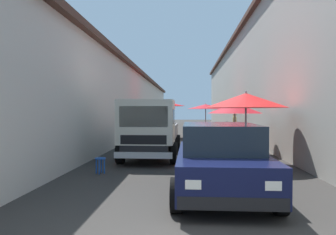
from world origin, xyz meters
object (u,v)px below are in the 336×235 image
fruit_stall_far_left (246,106)px  vendor_by_crates (235,124)px  fruit_stall_near_right (205,111)px  plastic_stool (100,162)px  fruit_stall_near_left (235,114)px  hatchback_car (220,158)px  fruit_stall_mid_lane (164,108)px  delivery_truck (150,131)px  parked_scooter (227,134)px

fruit_stall_far_left → vendor_by_crates: size_ratio=1.62×
fruit_stall_far_left → fruit_stall_near_right: bearing=3.7°
fruit_stall_near_right → plastic_stool: fruit_stall_near_right is taller
fruit_stall_far_left → fruit_stall_near_left: (2.52, -0.03, -0.28)m
fruit_stall_near_left → hatchback_car: (-5.95, 1.21, -0.87)m
fruit_stall_near_right → fruit_stall_near_left: (-8.03, -0.71, -0.10)m
fruit_stall_mid_lane → delivery_truck: (-9.00, -0.16, -0.88)m
vendor_by_crates → fruit_stall_far_left: bearing=173.7°
vendor_by_crates → plastic_stool: bearing=153.4°
fruit_stall_near_right → parked_scooter: (-2.98, -1.06, -1.25)m
fruit_stall_mid_lane → plastic_stool: 11.45m
hatchback_car → parked_scooter: (10.99, -1.56, -0.29)m
vendor_by_crates → parked_scooter: size_ratio=0.95×
delivery_truck → fruit_stall_far_left: bearing=-102.2°
parked_scooter → fruit_stall_far_left: bearing=177.1°
fruit_stall_far_left → plastic_stool: bearing=110.9°
fruit_stall_near_left → vendor_by_crates: (6.30, -0.94, -0.68)m
fruit_stall_near_right → hatchback_car: size_ratio=0.62×
fruit_stall_far_left → parked_scooter: (7.56, -0.38, -1.43)m
fruit_stall_near_right → delivery_truck: 10.20m
fruit_stall_near_left → hatchback_car: 6.13m
parked_scooter → delivery_truck: bearing=152.7°
parked_scooter → plastic_stool: (-9.19, 4.63, -0.12)m
fruit_stall_far_left → hatchback_car: size_ratio=0.67×
fruit_stall_near_right → fruit_stall_near_left: 8.06m
fruit_stall_mid_lane → fruit_stall_near_left: 7.92m
fruit_stall_mid_lane → fruit_stall_near_left: size_ratio=1.25×
fruit_stall_far_left → delivery_truck: size_ratio=0.53×
fruit_stall_near_right → plastic_stool: bearing=163.6°
parked_scooter → hatchback_car: bearing=171.9°
delivery_truck → hatchback_car: bearing=-154.2°
fruit_stall_mid_lane → delivery_truck: bearing=-179.0°
fruit_stall_far_left → plastic_stool: fruit_stall_far_left is taller
fruit_stall_near_left → parked_scooter: bearing=-3.9°
delivery_truck → plastic_stool: (-2.31, 1.09, -0.71)m
hatchback_car → parked_scooter: bearing=-8.1°
hatchback_car → vendor_by_crates: 12.44m
vendor_by_crates → parked_scooter: vendor_by_crates is taller
delivery_truck → parked_scooter: delivery_truck is taller
delivery_truck → parked_scooter: 7.76m
fruit_stall_near_right → fruit_stall_mid_lane: bearing=108.1°
fruit_stall_mid_lane → plastic_stool: bearing=175.3°
fruit_stall_near_right → parked_scooter: bearing=-160.5°
fruit_stall_near_left → vendor_by_crates: fruit_stall_near_left is taller
vendor_by_crates → fruit_stall_mid_lane: bearing=78.7°
parked_scooter → plastic_stool: parked_scooter is taller
fruit_stall_mid_lane → parked_scooter: bearing=-119.7°
fruit_stall_mid_lane → hatchback_car: size_ratio=0.69×
fruit_stall_mid_lane → hatchback_car: fruit_stall_mid_lane is taller
hatchback_car → fruit_stall_near_left: bearing=-11.5°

